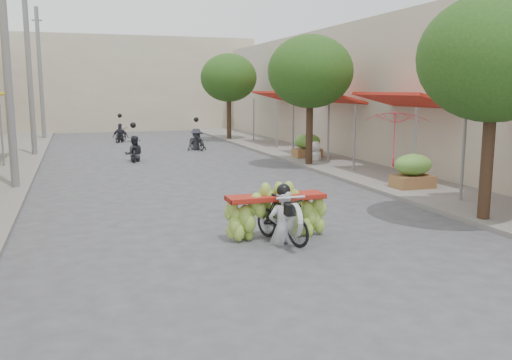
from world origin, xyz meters
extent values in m
plane|color=#4E4E52|center=(0.00, 0.00, 0.00)|extent=(120.00, 120.00, 0.00)
cube|color=gray|center=(7.00, 15.00, 0.06)|extent=(4.00, 60.00, 0.12)
cylinder|color=slate|center=(-6.30, 17.20, 1.27)|extent=(0.08, 0.08, 2.55)
cylinder|color=slate|center=(-6.30, 20.80, 1.27)|extent=(0.08, 0.08, 2.55)
cube|color=#BCB19C|center=(12.00, 14.00, 3.00)|extent=(8.00, 40.00, 6.00)
cylinder|color=slate|center=(6.30, 5.90, 1.27)|extent=(0.08, 0.08, 2.55)
cube|color=red|center=(7.12, 10.00, 2.75)|extent=(1.77, 4.20, 0.53)
cylinder|color=slate|center=(6.30, 8.10, 1.27)|extent=(0.08, 0.08, 2.55)
cylinder|color=slate|center=(6.30, 11.90, 1.27)|extent=(0.08, 0.08, 2.55)
cube|color=red|center=(7.12, 16.00, 2.75)|extent=(1.77, 4.20, 0.53)
cylinder|color=slate|center=(6.30, 14.10, 1.27)|extent=(0.08, 0.08, 2.55)
cylinder|color=slate|center=(6.30, 17.90, 1.27)|extent=(0.08, 0.08, 2.55)
cube|color=red|center=(7.12, 22.00, 2.75)|extent=(1.77, 4.20, 0.53)
cylinder|color=slate|center=(6.30, 20.10, 1.27)|extent=(0.08, 0.08, 2.55)
cylinder|color=slate|center=(6.30, 23.90, 1.27)|extent=(0.08, 0.08, 2.55)
cube|color=beige|center=(0.00, 38.00, 3.50)|extent=(20.00, 6.00, 7.00)
cylinder|color=slate|center=(-5.40, 12.00, 4.00)|extent=(0.24, 0.24, 8.00)
cylinder|color=slate|center=(-5.40, 21.00, 4.00)|extent=(0.24, 0.24, 8.00)
cylinder|color=slate|center=(-5.40, 30.00, 4.00)|extent=(0.24, 0.24, 8.00)
cube|color=slate|center=(-5.40, 30.00, 7.20)|extent=(0.60, 0.08, 0.08)
cylinder|color=#3A2719|center=(5.40, 4.00, 1.60)|extent=(0.28, 0.28, 3.20)
ellipsoid|color=#285117|center=(5.40, 4.00, 3.80)|extent=(3.40, 3.40, 2.90)
cylinder|color=#3A2719|center=(5.40, 14.00, 1.60)|extent=(0.28, 0.28, 3.20)
ellipsoid|color=#285117|center=(5.40, 14.00, 3.80)|extent=(3.40, 3.40, 2.90)
cylinder|color=#3A2719|center=(5.40, 26.00, 1.60)|extent=(0.28, 0.28, 3.20)
ellipsoid|color=#285117|center=(5.40, 26.00, 3.80)|extent=(3.40, 3.40, 2.90)
cube|color=brown|center=(6.20, 8.00, 0.37)|extent=(1.20, 0.80, 0.50)
ellipsoid|color=#62A03C|center=(6.20, 8.00, 0.95)|extent=(1.20, 0.88, 0.66)
cube|color=brown|center=(6.20, 16.00, 0.37)|extent=(1.20, 0.80, 0.50)
ellipsoid|color=#62A03C|center=(6.20, 16.00, 0.95)|extent=(1.20, 0.88, 0.66)
imported|color=black|center=(0.35, 4.01, 0.49)|extent=(0.99, 1.73, 0.98)
cylinder|color=silver|center=(0.35, 3.36, 0.62)|extent=(0.10, 0.66, 0.66)
cube|color=black|center=(0.35, 3.46, 0.80)|extent=(0.28, 0.22, 0.22)
cylinder|color=silver|center=(0.35, 3.56, 1.02)|extent=(0.60, 0.05, 0.05)
cube|color=maroon|center=(0.35, 4.36, 0.88)|extent=(2.09, 0.55, 0.10)
imported|color=silver|center=(0.35, 3.96, 1.13)|extent=(0.59, 0.44, 1.65)
sphere|color=black|center=(0.35, 3.93, 1.92)|extent=(0.28, 0.28, 0.28)
imported|color=red|center=(5.83, 8.46, 2.50)|extent=(2.39, 2.39, 1.79)
imported|color=white|center=(6.12, 14.92, 0.92)|extent=(0.91, 0.71, 1.61)
imported|color=black|center=(-1.17, 17.87, 0.44)|extent=(0.74, 1.61, 0.87)
imported|color=#2B2B34|center=(-1.17, 17.87, 1.12)|extent=(0.84, 0.56, 1.65)
sphere|color=black|center=(-1.17, 17.87, 1.58)|extent=(0.26, 0.26, 0.26)
imported|color=black|center=(2.34, 21.32, 0.47)|extent=(0.88, 1.67, 0.95)
imported|color=#2B2B34|center=(2.34, 21.32, 1.12)|extent=(1.17, 0.82, 1.65)
sphere|color=black|center=(2.34, 21.32, 1.58)|extent=(0.26, 0.26, 0.26)
imported|color=black|center=(-1.02, 26.94, 0.43)|extent=(1.15, 1.61, 0.85)
imported|color=#2B2B34|center=(-1.02, 26.94, 1.12)|extent=(1.11, 0.91, 1.65)
sphere|color=black|center=(-1.02, 26.94, 1.58)|extent=(0.26, 0.26, 0.26)
camera|label=1|loc=(-3.56, -6.03, 3.10)|focal=38.00mm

